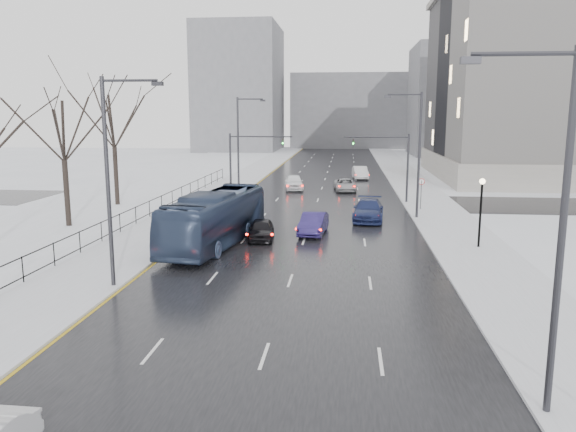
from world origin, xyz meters
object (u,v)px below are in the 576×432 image
(streetlight_l_near, at_px, (112,173))
(bus, at_px, (216,218))
(sedan_right_cross, at_px, (345,185))
(tree_park_e, at_px, (118,206))
(streetlight_r_near, at_px, (554,218))
(streetlight_l_far, at_px, (240,141))
(mast_signal_left, at_px, (241,159))
(sedan_right_far, at_px, (368,210))
(lamppost_r_mid, at_px, (481,203))
(tree_park_d, at_px, (69,227))
(sedan_right_near, at_px, (313,223))
(sedan_right_distant, at_px, (360,173))
(no_uturn_sign, at_px, (421,185))
(streetlight_r_mid, at_px, (416,149))
(sedan_center_near, at_px, (261,229))
(mast_signal_right, at_px, (396,160))
(sedan_center_far, at_px, (294,182))

(streetlight_l_near, bearing_deg, bus, 74.09)
(bus, height_order, sedan_right_cross, bus)
(streetlight_l_near, bearing_deg, sedan_right_cross, 73.32)
(tree_park_e, xyz_separation_m, streetlight_r_near, (26.37, -34.00, 5.62))
(streetlight_l_far, height_order, mast_signal_left, streetlight_l_far)
(streetlight_l_far, relative_size, sedan_right_far, 1.78)
(streetlight_r_near, relative_size, lamppost_r_mid, 2.34)
(tree_park_d, xyz_separation_m, sedan_right_near, (18.30, -0.73, 0.79))
(sedan_right_distant, bearing_deg, streetlight_l_far, -134.31)
(streetlight_l_far, bearing_deg, bus, -83.33)
(mast_signal_left, relative_size, sedan_right_distant, 1.33)
(no_uturn_sign, relative_size, sedan_right_distant, 0.55)
(sedan_right_near, relative_size, sedan_right_distant, 0.93)
(streetlight_l_near, relative_size, streetlight_l_far, 1.00)
(streetlight_r_mid, bearing_deg, tree_park_d, -166.99)
(no_uturn_sign, xyz_separation_m, sedan_right_distant, (-4.70, 23.76, -1.46))
(sedan_right_distant, bearing_deg, sedan_center_near, -106.89)
(sedan_right_cross, bearing_deg, sedan_right_distant, 75.08)
(sedan_right_cross, bearing_deg, sedan_right_far, -89.50)
(tree_park_d, xyz_separation_m, sedan_center_near, (14.94, -2.81, 0.72))
(sedan_right_distant, bearing_deg, streetlight_r_near, -91.88)
(mast_signal_right, xyz_separation_m, no_uturn_sign, (1.87, -4.00, -1.81))
(no_uturn_sign, bearing_deg, tree_park_d, -159.68)
(no_uturn_sign, bearing_deg, mast_signal_left, 166.40)
(streetlight_r_mid, height_order, no_uturn_sign, streetlight_r_mid)
(sedan_center_near, height_order, sedan_right_near, sedan_right_near)
(mast_signal_left, relative_size, no_uturn_sign, 2.41)
(sedan_right_cross, bearing_deg, no_uturn_sign, -66.94)
(mast_signal_left, relative_size, sedan_right_cross, 1.36)
(streetlight_r_mid, xyz_separation_m, bus, (-13.68, -10.69, -3.86))
(tree_park_e, xyz_separation_m, streetlight_l_far, (10.03, 8.00, 5.62))
(streetlight_l_near, xyz_separation_m, sedan_right_near, (8.67, 13.27, -4.83))
(no_uturn_sign, bearing_deg, tree_park_e, 180.00)
(streetlight_r_near, height_order, streetlight_l_near, same)
(mast_signal_right, relative_size, sedan_center_far, 1.31)
(streetlight_r_mid, height_order, sedan_right_near, streetlight_r_mid)
(streetlight_r_mid, distance_m, lamppost_r_mid, 10.73)
(sedan_right_near, bearing_deg, streetlight_r_mid, 47.05)
(sedan_right_near, bearing_deg, mast_signal_left, 123.74)
(sedan_right_distant, bearing_deg, mast_signal_right, -87.38)
(mast_signal_right, height_order, sedan_right_distant, mast_signal_right)
(mast_signal_left, bearing_deg, streetlight_l_near, -91.72)
(tree_park_e, xyz_separation_m, sedan_right_far, (22.70, -5.14, 0.86))
(tree_park_d, distance_m, sedan_right_near, 18.33)
(tree_park_e, relative_size, mast_signal_right, 2.08)
(sedan_right_distant, bearing_deg, no_uturn_sign, -84.33)
(streetlight_r_mid, height_order, bus, streetlight_r_mid)
(lamppost_r_mid, height_order, sedan_center_far, lamppost_r_mid)
(sedan_right_near, bearing_deg, streetlight_l_near, -117.39)
(streetlight_l_near, distance_m, lamppost_r_mid, 21.78)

